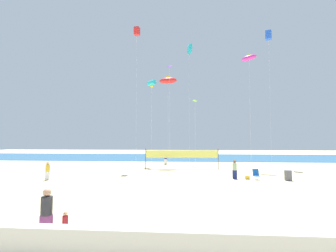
% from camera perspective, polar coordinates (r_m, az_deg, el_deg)
% --- Properties ---
extents(ground_plane, '(120.00, 120.00, 0.00)m').
position_cam_1_polar(ground_plane, '(18.33, -1.92, -14.15)').
color(ground_plane, beige).
extents(ocean_band, '(120.00, 20.00, 0.01)m').
position_cam_1_polar(ocean_band, '(46.86, 1.93, -7.52)').
color(ocean_band, '#28608C').
rests_on(ocean_band, ground).
extents(boardwalk_ledge, '(28.00, 0.44, 0.86)m').
position_cam_1_polar(boardwalk_ledge, '(7.79, -11.70, -26.03)').
color(boardwalk_ledge, beige).
rests_on(boardwalk_ledge, ground).
extents(mother_figure, '(0.39, 0.39, 1.72)m').
position_cam_1_polar(mother_figure, '(9.87, -27.32, -17.81)').
color(mother_figure, '#7A3872').
rests_on(mother_figure, ground).
extents(toddler_figure, '(0.20, 0.20, 0.88)m').
position_cam_1_polar(toddler_figure, '(9.81, -23.62, -20.72)').
color(toddler_figure, '#19727A').
rests_on(toddler_figure, ground).
extents(beachgoer_navy_shirt, '(0.39, 0.39, 1.70)m').
position_cam_1_polar(beachgoer_navy_shirt, '(32.78, -0.60, -7.76)').
color(beachgoer_navy_shirt, white).
rests_on(beachgoer_navy_shirt, ground).
extents(beachgoer_mustard_shirt, '(0.37, 0.37, 1.60)m').
position_cam_1_polar(beachgoer_mustard_shirt, '(22.90, -27.10, -9.46)').
color(beachgoer_mustard_shirt, white).
rests_on(beachgoer_mustard_shirt, ground).
extents(beachgoer_sage_shirt, '(0.38, 0.38, 1.66)m').
position_cam_1_polar(beachgoer_sage_shirt, '(21.94, 15.82, -9.90)').
color(beachgoer_sage_shirt, navy).
rests_on(beachgoer_sage_shirt, ground).
extents(folding_beach_chair, '(0.52, 0.65, 0.89)m').
position_cam_1_polar(folding_beach_chair, '(22.18, 20.55, -10.83)').
color(folding_beach_chair, '#1959B2').
rests_on(folding_beach_chair, ground).
extents(trash_barrel, '(0.60, 0.60, 0.85)m').
position_cam_1_polar(trash_barrel, '(22.76, 27.06, -10.58)').
color(trash_barrel, '#595960').
rests_on(trash_barrel, ground).
extents(volleyball_net, '(8.63, 0.71, 2.40)m').
position_cam_1_polar(volleyball_net, '(28.08, 3.39, -6.99)').
color(volleyball_net, '#4C4C51').
rests_on(volleyball_net, ground).
extents(beach_handbag, '(0.38, 0.19, 0.31)m').
position_cam_1_polar(beach_handbag, '(22.01, 18.64, -11.75)').
color(beach_handbag, gold).
rests_on(beach_handbag, ground).
extents(kite_red_inflatable, '(2.53, 1.26, 12.01)m').
position_cam_1_polar(kite_red_inflatable, '(32.21, 0.03, 10.90)').
color(kite_red_inflatable, silver).
rests_on(kite_red_inflatable, ground).
extents(kite_red_box, '(0.76, 0.76, 17.78)m').
position_cam_1_polar(kite_red_box, '(32.64, -7.53, 21.69)').
color(kite_red_box, silver).
rests_on(kite_red_box, ground).
extents(kite_blue_box, '(0.99, 0.99, 18.65)m').
position_cam_1_polar(kite_blue_box, '(37.98, 23.13, 19.51)').
color(kite_blue_box, silver).
rests_on(kite_blue_box, ground).
extents(kite_lime_diamond, '(0.54, 0.54, 7.90)m').
position_cam_1_polar(kite_lime_diamond, '(26.05, 6.57, 5.76)').
color(kite_lime_diamond, silver).
rests_on(kite_lime_diamond, ground).
extents(kite_cyan_tube, '(1.44, 1.39, 11.73)m').
position_cam_1_polar(kite_cyan_tube, '(33.65, -3.98, 10.26)').
color(kite_cyan_tube, silver).
rests_on(kite_cyan_tube, ground).
extents(kite_magenta_inflatable, '(1.97, 0.89, 13.98)m').
position_cam_1_polar(kite_magenta_inflatable, '(31.66, 19.00, 15.31)').
color(kite_magenta_inflatable, silver).
rests_on(kite_magenta_inflatable, ground).
extents(kite_cyan_delta, '(1.03, 1.65, 18.67)m').
position_cam_1_polar(kite_cyan_delta, '(39.38, 5.10, 18.06)').
color(kite_cyan_delta, silver).
rests_on(kite_cyan_delta, ground).
extents(kite_violet_diamond, '(0.84, 0.84, 12.74)m').
position_cam_1_polar(kite_violet_diamond, '(29.86, 0.38, 13.97)').
color(kite_violet_diamond, silver).
rests_on(kite_violet_diamond, ground).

